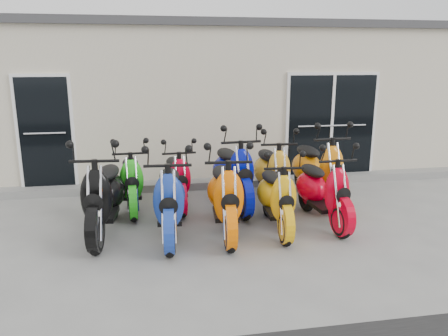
{
  "coord_description": "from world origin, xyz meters",
  "views": [
    {
      "loc": [
        -1.25,
        -6.57,
        2.55
      ],
      "look_at": [
        0.0,
        0.6,
        0.75
      ],
      "focal_mm": 35.0,
      "sensor_mm": 36.0,
      "label": 1
    }
  ],
  "objects_px": {
    "scooter_front_black": "(103,185)",
    "scooter_back_yellow": "(272,164)",
    "scooter_front_red": "(323,181)",
    "scooter_back_extra": "(318,161)",
    "scooter_back_red": "(176,171)",
    "scooter_back_blue": "(233,164)",
    "scooter_back_green": "(131,172)",
    "scooter_front_blue": "(169,189)",
    "scooter_front_orange_a": "(225,186)",
    "scooter_front_orange_b": "(277,188)"
  },
  "relations": [
    {
      "from": "scooter_front_orange_a",
      "to": "scooter_front_red",
      "type": "height_order",
      "value": "scooter_front_orange_a"
    },
    {
      "from": "scooter_back_yellow",
      "to": "scooter_back_extra",
      "type": "distance_m",
      "value": 0.85
    },
    {
      "from": "scooter_back_blue",
      "to": "scooter_back_yellow",
      "type": "relative_size",
      "value": 1.07
    },
    {
      "from": "scooter_back_blue",
      "to": "scooter_front_black",
      "type": "bearing_deg",
      "value": -160.22
    },
    {
      "from": "scooter_back_green",
      "to": "scooter_back_yellow",
      "type": "distance_m",
      "value": 2.5
    },
    {
      "from": "scooter_front_orange_a",
      "to": "scooter_back_red",
      "type": "bearing_deg",
      "value": 118.98
    },
    {
      "from": "scooter_front_blue",
      "to": "scooter_front_red",
      "type": "height_order",
      "value": "scooter_front_blue"
    },
    {
      "from": "scooter_front_red",
      "to": "scooter_back_red",
      "type": "bearing_deg",
      "value": 147.37
    },
    {
      "from": "scooter_front_black",
      "to": "scooter_front_red",
      "type": "xyz_separation_m",
      "value": [
        3.37,
        -0.11,
        -0.07
      ]
    },
    {
      "from": "scooter_back_blue",
      "to": "scooter_back_yellow",
      "type": "height_order",
      "value": "scooter_back_blue"
    },
    {
      "from": "scooter_front_black",
      "to": "scooter_back_blue",
      "type": "bearing_deg",
      "value": 29.19
    },
    {
      "from": "scooter_back_red",
      "to": "scooter_back_blue",
      "type": "xyz_separation_m",
      "value": [
        0.99,
        -0.17,
        0.12
      ]
    },
    {
      "from": "scooter_front_blue",
      "to": "scooter_back_blue",
      "type": "relative_size",
      "value": 0.95
    },
    {
      "from": "scooter_back_extra",
      "to": "scooter_front_blue",
      "type": "bearing_deg",
      "value": -160.61
    },
    {
      "from": "scooter_front_orange_a",
      "to": "scooter_front_black",
      "type": "bearing_deg",
      "value": 176.12
    },
    {
      "from": "scooter_front_black",
      "to": "scooter_back_green",
      "type": "height_order",
      "value": "scooter_front_black"
    },
    {
      "from": "scooter_back_yellow",
      "to": "scooter_back_extra",
      "type": "bearing_deg",
      "value": -2.3
    },
    {
      "from": "scooter_front_black",
      "to": "scooter_front_orange_a",
      "type": "distance_m",
      "value": 1.79
    },
    {
      "from": "scooter_back_green",
      "to": "scooter_back_yellow",
      "type": "bearing_deg",
      "value": -4.91
    },
    {
      "from": "scooter_front_blue",
      "to": "scooter_back_red",
      "type": "height_order",
      "value": "scooter_front_blue"
    },
    {
      "from": "scooter_front_orange_a",
      "to": "scooter_back_extra",
      "type": "distance_m",
      "value": 2.28
    },
    {
      "from": "scooter_front_black",
      "to": "scooter_back_green",
      "type": "xyz_separation_m",
      "value": [
        0.36,
        1.09,
        -0.09
      ]
    },
    {
      "from": "scooter_front_orange_a",
      "to": "scooter_front_orange_b",
      "type": "distance_m",
      "value": 0.8
    },
    {
      "from": "scooter_front_orange_b",
      "to": "scooter_back_red",
      "type": "xyz_separation_m",
      "value": [
        -1.42,
        1.37,
        -0.01
      ]
    },
    {
      "from": "scooter_back_blue",
      "to": "scooter_back_extra",
      "type": "relative_size",
      "value": 1.0
    },
    {
      "from": "scooter_front_black",
      "to": "scooter_front_blue",
      "type": "relative_size",
      "value": 1.04
    },
    {
      "from": "scooter_front_blue",
      "to": "scooter_front_orange_a",
      "type": "bearing_deg",
      "value": 3.82
    },
    {
      "from": "scooter_front_red",
      "to": "scooter_back_red",
      "type": "relative_size",
      "value": 1.06
    },
    {
      "from": "scooter_front_black",
      "to": "scooter_back_yellow",
      "type": "relative_size",
      "value": 1.05
    },
    {
      "from": "scooter_front_orange_a",
      "to": "scooter_front_red",
      "type": "distance_m",
      "value": 1.61
    },
    {
      "from": "scooter_front_orange_a",
      "to": "scooter_back_blue",
      "type": "xyz_separation_m",
      "value": [
        0.36,
        1.2,
        0.03
      ]
    },
    {
      "from": "scooter_front_orange_a",
      "to": "scooter_back_red",
      "type": "relative_size",
      "value": 1.14
    },
    {
      "from": "scooter_front_orange_a",
      "to": "scooter_front_red",
      "type": "xyz_separation_m",
      "value": [
        1.6,
        0.14,
        -0.05
      ]
    },
    {
      "from": "scooter_front_red",
      "to": "scooter_back_extra",
      "type": "bearing_deg",
      "value": 68.5
    },
    {
      "from": "scooter_front_black",
      "to": "scooter_front_blue",
      "type": "height_order",
      "value": "scooter_front_black"
    },
    {
      "from": "scooter_front_red",
      "to": "scooter_back_extra",
      "type": "distance_m",
      "value": 1.11
    },
    {
      "from": "scooter_back_green",
      "to": "scooter_back_blue",
      "type": "distance_m",
      "value": 1.78
    },
    {
      "from": "scooter_back_red",
      "to": "scooter_front_orange_a",
      "type": "bearing_deg",
      "value": -68.83
    },
    {
      "from": "scooter_front_blue",
      "to": "scooter_front_red",
      "type": "xyz_separation_m",
      "value": [
        2.43,
        0.15,
        -0.05
      ]
    },
    {
      "from": "scooter_back_green",
      "to": "scooter_back_extra",
      "type": "relative_size",
      "value": 0.87
    },
    {
      "from": "scooter_back_green",
      "to": "scooter_front_blue",
      "type": "bearing_deg",
      "value": -69.57
    },
    {
      "from": "scooter_front_red",
      "to": "scooter_back_yellow",
      "type": "height_order",
      "value": "scooter_back_yellow"
    },
    {
      "from": "scooter_back_blue",
      "to": "scooter_back_extra",
      "type": "height_order",
      "value": "same"
    },
    {
      "from": "scooter_front_black",
      "to": "scooter_back_red",
      "type": "relative_size",
      "value": 1.17
    },
    {
      "from": "scooter_front_black",
      "to": "scooter_back_yellow",
      "type": "height_order",
      "value": "scooter_front_black"
    },
    {
      "from": "scooter_front_red",
      "to": "scooter_back_yellow",
      "type": "distance_m",
      "value": 1.24
    },
    {
      "from": "scooter_back_blue",
      "to": "scooter_back_yellow",
      "type": "xyz_separation_m",
      "value": [
        0.73,
        0.07,
        -0.05
      ]
    },
    {
      "from": "scooter_front_orange_a",
      "to": "scooter_back_blue",
      "type": "relative_size",
      "value": 0.96
    },
    {
      "from": "scooter_front_red",
      "to": "scooter_back_red",
      "type": "xyz_separation_m",
      "value": [
        -2.23,
        1.22,
        -0.04
      ]
    },
    {
      "from": "scooter_back_red",
      "to": "scooter_back_green",
      "type": "bearing_deg",
      "value": 178.35
    }
  ]
}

